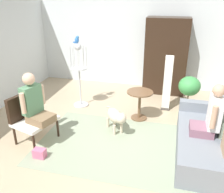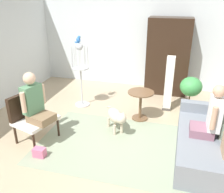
% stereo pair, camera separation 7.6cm
% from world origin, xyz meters
% --- Properties ---
extents(ground_plane, '(7.59, 7.59, 0.00)m').
position_xyz_m(ground_plane, '(0.00, 0.00, 0.00)').
color(ground_plane, tan).
extents(back_wall, '(6.93, 0.12, 2.51)m').
position_xyz_m(back_wall, '(0.00, 3.17, 1.25)').
color(back_wall, silver).
rests_on(back_wall, ground).
extents(area_rug, '(2.93, 1.98, 0.01)m').
position_xyz_m(area_rug, '(-0.08, -0.08, 0.00)').
color(area_rug, gray).
rests_on(area_rug, ground).
extents(couch, '(0.92, 1.88, 0.81)m').
position_xyz_m(couch, '(1.44, 0.02, 0.29)').
color(couch, slate).
rests_on(couch, ground).
extents(armchair, '(0.76, 0.83, 0.89)m').
position_xyz_m(armchair, '(-1.71, -0.27, 0.52)').
color(armchair, black).
rests_on(armchair, ground).
extents(person_on_couch, '(0.44, 0.52, 0.88)m').
position_xyz_m(person_on_couch, '(1.40, -0.00, 0.77)').
color(person_on_couch, '#815769').
extents(person_on_armchair, '(0.56, 0.52, 0.89)m').
position_xyz_m(person_on_armchair, '(-1.56, -0.31, 0.79)').
color(person_on_armchair, '#816649').
extents(round_end_table, '(0.56, 0.56, 0.64)m').
position_xyz_m(round_end_table, '(0.12, 1.02, 0.42)').
color(round_end_table, brown).
rests_on(round_end_table, ground).
extents(dog, '(0.54, 0.67, 0.54)m').
position_xyz_m(dog, '(-0.25, 0.37, 0.33)').
color(dog, beige).
rests_on(dog, ground).
extents(bird_cage_stand, '(0.39, 0.39, 1.52)m').
position_xyz_m(bird_cage_stand, '(-1.36, 1.35, 0.78)').
color(bird_cage_stand, silver).
rests_on(bird_cage_stand, ground).
extents(parrot, '(0.17, 0.10, 0.17)m').
position_xyz_m(parrot, '(-1.38, 1.35, 1.60)').
color(parrot, blue).
rests_on(parrot, bird_cage_stand).
extents(potted_plant, '(0.48, 0.48, 0.86)m').
position_xyz_m(potted_plant, '(1.15, 1.61, 0.54)').
color(potted_plant, beige).
rests_on(potted_plant, ground).
extents(column_lamp, '(0.20, 0.20, 1.28)m').
position_xyz_m(column_lamp, '(0.66, 1.66, 0.63)').
color(column_lamp, '#4C4742').
rests_on(column_lamp, ground).
extents(armoire_cabinet, '(1.09, 0.56, 2.00)m').
position_xyz_m(armoire_cabinet, '(0.54, 2.76, 1.00)').
color(armoire_cabinet, black).
rests_on(armoire_cabinet, ground).
extents(handbag, '(0.20, 0.13, 0.16)m').
position_xyz_m(handbag, '(-1.30, -0.76, 0.08)').
color(handbag, '#D8668C').
rests_on(handbag, ground).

